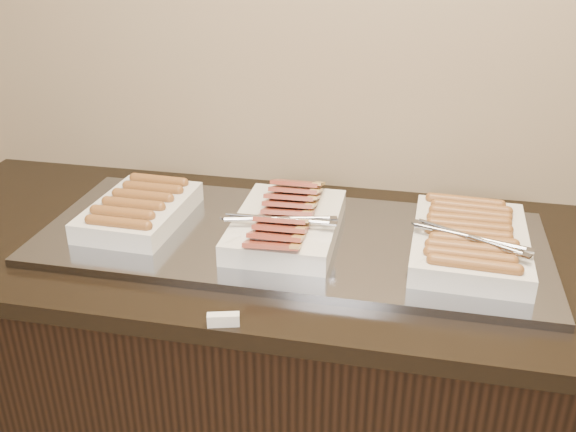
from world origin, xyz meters
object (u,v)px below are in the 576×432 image
Objects in this scene: dish_center at (286,223)px; dish_right at (469,240)px; counter at (296,389)px; dish_left at (140,210)px; warming_tray at (290,239)px.

dish_center is 1.00× the size of dish_right.
dish_left reaches higher than counter.
dish_center is at bearing 1.50° from dish_left.
warming_tray is 3.13× the size of dish_right.
counter is 0.64m from dish_right.
counter is at bearing 0.00° from warming_tray.
counter is 1.72× the size of warming_tray.
dish_right is at bearing -0.51° from counter.
warming_tray reaches higher than counter.
dish_right reaches higher than warming_tray.
warming_tray is 0.39m from dish_left.
warming_tray is 3.66× the size of dish_left.
dish_center is at bearing -178.26° from dish_right.
dish_right is (0.41, -0.00, 0.04)m from warming_tray.
dish_left is 0.85× the size of dish_right.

